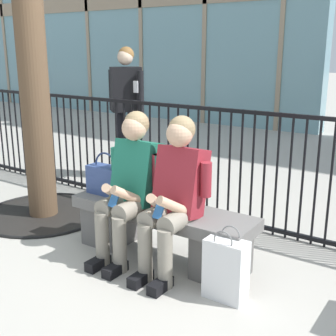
% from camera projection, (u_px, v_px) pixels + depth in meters
% --- Properties ---
extents(ground_plane, '(60.00, 60.00, 0.00)m').
position_uv_depth(ground_plane, '(161.00, 257.00, 3.72)').
color(ground_plane, '#B2ADA3').
extents(stone_bench, '(1.60, 0.44, 0.45)m').
position_uv_depth(stone_bench, '(161.00, 227.00, 3.65)').
color(stone_bench, slate).
rests_on(stone_bench, ground).
extents(seated_person_with_phone, '(0.52, 0.66, 1.21)m').
position_uv_depth(seated_person_with_phone, '(130.00, 182.00, 3.57)').
color(seated_person_with_phone, gray).
rests_on(seated_person_with_phone, ground).
extents(seated_person_companion, '(0.52, 0.66, 1.21)m').
position_uv_depth(seated_person_companion, '(174.00, 192.00, 3.33)').
color(seated_person_companion, gray).
rests_on(seated_person_companion, ground).
extents(handbag_on_bench, '(0.35, 0.15, 0.38)m').
position_uv_depth(handbag_on_bench, '(106.00, 179.00, 3.88)').
color(handbag_on_bench, '#33477F').
rests_on(handbag_on_bench, stone_bench).
extents(shopping_bag, '(0.29, 0.16, 0.52)m').
position_uv_depth(shopping_bag, '(226.00, 269.00, 3.06)').
color(shopping_bag, white).
rests_on(shopping_bag, ground).
extents(bystander_at_railing, '(0.55, 0.43, 1.71)m').
position_uv_depth(bystander_at_railing, '(126.00, 103.00, 5.72)').
color(bystander_at_railing, black).
rests_on(bystander_at_railing, ground).
extents(plaza_railing, '(9.76, 0.04, 1.15)m').
position_uv_depth(plaza_railing, '(218.00, 166.00, 4.34)').
color(plaza_railing, black).
rests_on(plaza_railing, ground).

